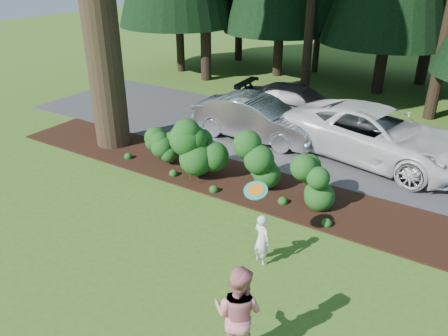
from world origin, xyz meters
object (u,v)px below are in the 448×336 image
Objects in this scene: car_white_suv at (377,135)px; frisbee at (256,190)px; adult at (238,313)px; child at (262,239)px; car_dark_suv at (298,105)px; car_silver_wagon at (257,118)px.

frisbee is (-1.02, -6.81, 0.73)m from car_white_suv.
child is at bearing -77.27° from adult.
adult is (3.98, -11.73, 0.16)m from car_dark_suv.
child is (-0.66, -7.13, -0.29)m from car_white_suv.
car_white_suv is at bearing -83.57° from car_silver_wagon.
car_dark_suv is 9.19× the size of frisbee.
frisbee reaches higher than car_dark_suv.
adult is 3.17m from frisbee.
car_silver_wagon is at bearing -69.44° from adult.
child is (3.72, -6.62, -0.21)m from car_silver_wagon.
child is 2.68m from adult.
car_white_suv is (4.38, 0.50, 0.08)m from car_silver_wagon.
car_dark_suv reaches higher than child.
car_dark_suv is at bearing 73.18° from car_white_suv.
adult is (0.86, -2.52, 0.31)m from child.
car_white_suv is 5.08× the size of child.
child is 1.13m from frisbee.
adult reaches higher than car_dark_suv.
car_dark_suv is 9.72m from child.
car_dark_suv is 9.35m from frisbee.
car_silver_wagon is 0.95× the size of car_dark_suv.
car_white_suv reaches higher than car_dark_suv.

